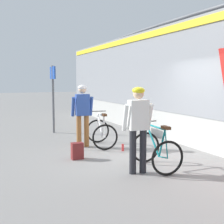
{
  "coord_description": "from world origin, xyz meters",
  "views": [
    {
      "loc": [
        -3.92,
        -6.21,
        1.9
      ],
      "look_at": [
        -0.69,
        0.98,
        1.05
      ],
      "focal_mm": 47.89,
      "sensor_mm": 36.0,
      "label": 1
    }
  ],
  "objects": [
    {
      "name": "water_bottle_near_the_bikes",
      "position": [
        -0.44,
        0.83,
        0.09
      ],
      "size": [
        0.06,
        0.06,
        0.19
      ],
      "primitive_type": "cylinder",
      "color": "red",
      "rests_on": "ground"
    },
    {
      "name": "backpack_on_platform",
      "position": [
        -1.81,
        0.54,
        0.2
      ],
      "size": [
        0.28,
        0.19,
        0.4
      ],
      "primitive_type": "cube",
      "rotation": [
        0.0,
        0.0,
        -0.03
      ],
      "color": "maroon",
      "rests_on": "ground"
    },
    {
      "name": "ground_plane",
      "position": [
        0.0,
        0.0,
        0.0
      ],
      "size": [
        80.0,
        80.0,
        0.0
      ],
      "primitive_type": "plane",
      "color": "gray"
    },
    {
      "name": "cyclist_far_in_white",
      "position": [
        -1.01,
        -1.01,
        1.05
      ],
      "size": [
        0.64,
        0.37,
        1.76
      ],
      "color": "#232328",
      "rests_on": "ground"
    },
    {
      "name": "platform_sign_post",
      "position": [
        -1.48,
        4.36,
        1.62
      ],
      "size": [
        0.08,
        0.7,
        2.4
      ],
      "color": "#595B60",
      "rests_on": "ground"
    },
    {
      "name": "bicycle_far_teal",
      "position": [
        -0.5,
        -0.89,
        0.4
      ],
      "size": [
        0.8,
        1.13,
        0.99
      ],
      "color": "black",
      "rests_on": "ground"
    },
    {
      "name": "cyclist_near_in_blue",
      "position": [
        -1.25,
        1.77,
        1.05
      ],
      "size": [
        0.63,
        0.35,
        1.76
      ],
      "color": "#935B2D",
      "rests_on": "ground"
    },
    {
      "name": "bicycle_near_white",
      "position": [
        -0.75,
        1.62,
        0.4
      ],
      "size": [
        0.89,
        1.18,
        0.99
      ],
      "color": "black",
      "rests_on": "ground"
    }
  ]
}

